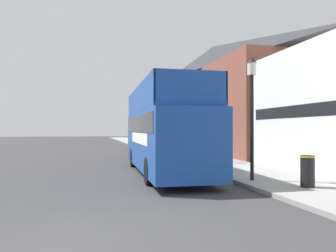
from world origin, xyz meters
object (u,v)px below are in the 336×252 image
(parked_car_ahead_of_bus, at_px, (148,149))
(lamp_post_nearest, at_px, (252,95))
(lamp_post_second, at_px, (189,107))
(tour_bus, at_px, (164,135))
(litter_bin, at_px, (307,170))

(parked_car_ahead_of_bus, bearing_deg, lamp_post_nearest, -80.11)
(parked_car_ahead_of_bus, bearing_deg, lamp_post_second, -68.93)
(tour_bus, bearing_deg, lamp_post_second, 58.70)
(litter_bin, bearing_deg, lamp_post_second, 97.41)
(litter_bin, bearing_deg, lamp_post_nearest, 120.43)
(parked_car_ahead_of_bus, relative_size, lamp_post_nearest, 0.89)
(parked_car_ahead_of_bus, relative_size, litter_bin, 3.94)
(tour_bus, bearing_deg, litter_bin, -54.49)
(lamp_post_nearest, bearing_deg, parked_car_ahead_of_bus, 98.43)
(lamp_post_nearest, height_order, litter_bin, lamp_post_nearest)
(tour_bus, xyz_separation_m, litter_bin, (3.51, -5.33, -1.08))
(litter_bin, bearing_deg, parked_car_ahead_of_bus, 101.62)
(lamp_post_nearest, height_order, lamp_post_second, lamp_post_second)
(parked_car_ahead_of_bus, distance_m, litter_bin, 13.64)
(lamp_post_second, distance_m, litter_bin, 9.35)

